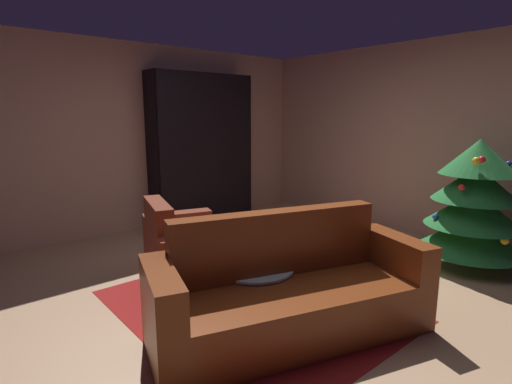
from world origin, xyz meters
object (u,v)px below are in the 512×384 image
object	(u,v)px
armchair_red	(186,259)
book_stack_on_table	(256,261)
bookshelf_unit	(207,153)
bottle_on_table	(271,251)
decorated_tree	(474,203)
coffee_table	(255,272)
couch_red	(290,295)

from	to	relation	value
armchair_red	book_stack_on_table	world-z (taller)	armchair_red
armchair_red	bookshelf_unit	bearing A→B (deg)	141.79
bookshelf_unit	book_stack_on_table	size ratio (longest dim) A/B	10.73
book_stack_on_table	bottle_on_table	bearing A→B (deg)	80.54
bookshelf_unit	bottle_on_table	bearing A→B (deg)	-23.75
armchair_red	decorated_tree	world-z (taller)	decorated_tree
bookshelf_unit	coffee_table	size ratio (longest dim) A/B	3.48
coffee_table	armchair_red	bearing A→B (deg)	-165.74
couch_red	bottle_on_table	xyz separation A→B (m)	(-0.38, 0.16, 0.21)
bookshelf_unit	book_stack_on_table	world-z (taller)	bookshelf_unit
bottle_on_table	book_stack_on_table	bearing A→B (deg)	-99.46
coffee_table	bookshelf_unit	bearing A→B (deg)	153.32
book_stack_on_table	bottle_on_table	size ratio (longest dim) A/B	0.85
couch_red	book_stack_on_table	distance (m)	0.43
coffee_table	bottle_on_table	size ratio (longest dim) A/B	2.62
couch_red	coffee_table	world-z (taller)	couch_red
bookshelf_unit	decorated_tree	xyz separation A→B (m)	(3.45, 1.09, -0.35)
coffee_table	decorated_tree	xyz separation A→B (m)	(0.67, 2.48, 0.32)
couch_red	decorated_tree	size ratio (longest dim) A/B	1.59
bookshelf_unit	armchair_red	distance (m)	2.67
book_stack_on_table	bottle_on_table	distance (m)	0.16
armchair_red	bottle_on_table	bearing A→B (deg)	25.75
bookshelf_unit	bottle_on_table	size ratio (longest dim) A/B	9.11
decorated_tree	couch_red	bearing A→B (deg)	-96.62
book_stack_on_table	decorated_tree	world-z (taller)	decorated_tree
bottle_on_table	armchair_red	bearing A→B (deg)	-154.25
book_stack_on_table	bottle_on_table	world-z (taller)	bottle_on_table
armchair_red	book_stack_on_table	xyz separation A→B (m)	(0.74, 0.22, 0.14)
couch_red	book_stack_on_table	xyz separation A→B (m)	(-0.41, 0.02, 0.15)
armchair_red	bottle_on_table	xyz separation A→B (m)	(0.76, 0.37, 0.20)
bookshelf_unit	decorated_tree	bearing A→B (deg)	17.48
couch_red	book_stack_on_table	bearing A→B (deg)	177.11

